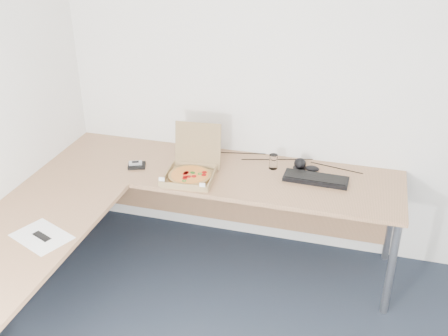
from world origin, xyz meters
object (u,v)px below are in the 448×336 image
(desk, at_px, (156,198))
(drinking_glass, at_px, (273,162))
(pizza_box, at_px, (191,172))
(wallet, at_px, (137,166))
(keyboard, at_px, (316,179))

(desk, xyz_separation_m, drinking_glass, (0.66, 0.56, 0.08))
(desk, xyz_separation_m, pizza_box, (0.15, 0.27, 0.07))
(desk, distance_m, drinking_glass, 0.87)
(pizza_box, relative_size, drinking_glass, 3.58)
(desk, relative_size, wallet, 20.71)
(desk, height_order, pizza_box, pizza_box)
(pizza_box, xyz_separation_m, drinking_glass, (0.52, 0.29, 0.01))
(wallet, bearing_deg, keyboard, -13.41)
(desk, height_order, wallet, wallet)
(desk, height_order, keyboard, keyboard)
(drinking_glass, distance_m, keyboard, 0.33)
(pizza_box, bearing_deg, drinking_glass, 24.05)
(drinking_glass, xyz_separation_m, wallet, (-0.94, -0.24, -0.04))
(wallet, bearing_deg, pizza_box, -26.26)
(drinking_glass, bearing_deg, desk, -139.68)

